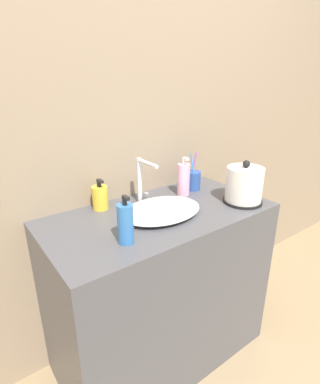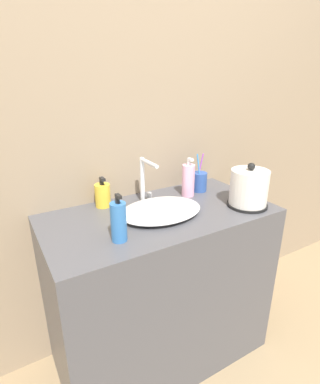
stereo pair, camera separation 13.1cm
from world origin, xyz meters
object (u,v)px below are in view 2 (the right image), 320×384
at_px(electric_kettle, 249,189).
at_px(lotion_bottle, 103,195).
at_px(toothbrush_cup, 199,181).
at_px(shampoo_bottle, 188,180).
at_px(faucet, 145,178).
at_px(mouthwash_bottle, 119,222).

xyz_separation_m(electric_kettle, lotion_bottle, (-0.59, 0.34, -0.03)).
bearing_deg(toothbrush_cup, lotion_bottle, 173.18).
bearing_deg(shampoo_bottle, faucet, 173.28).
relative_size(faucet, lotion_bottle, 1.53).
relative_size(electric_kettle, lotion_bottle, 1.45).
height_order(faucet, mouthwash_bottle, faucet).
bearing_deg(shampoo_bottle, lotion_bottle, 168.10).
distance_m(faucet, toothbrush_cup, 0.33).
height_order(toothbrush_cup, shampoo_bottle, toothbrush_cup).
relative_size(electric_kettle, mouthwash_bottle, 1.13).
distance_m(faucet, mouthwash_bottle, 0.37).
bearing_deg(toothbrush_cup, faucet, -179.96).
bearing_deg(mouthwash_bottle, shampoo_bottle, 26.54).
relative_size(faucet, shampoo_bottle, 1.11).
bearing_deg(faucet, electric_kettle, -35.07).
xyz_separation_m(lotion_bottle, shampoo_bottle, (0.42, -0.09, 0.03)).
xyz_separation_m(shampoo_bottle, mouthwash_bottle, (-0.48, -0.24, -0.01)).
height_order(lotion_bottle, shampoo_bottle, shampoo_bottle).
distance_m(faucet, electric_kettle, 0.49).
bearing_deg(faucet, toothbrush_cup, 0.04).
distance_m(lotion_bottle, shampoo_bottle, 0.43).
relative_size(toothbrush_cup, lotion_bottle, 1.40).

